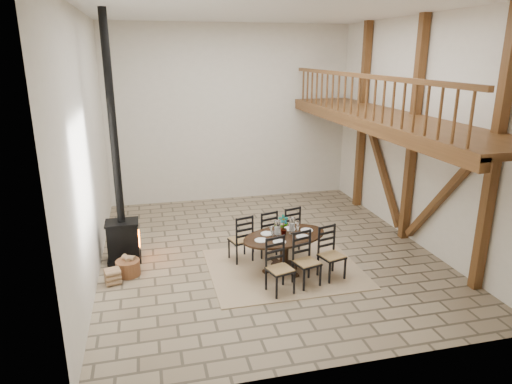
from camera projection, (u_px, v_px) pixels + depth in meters
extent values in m
plane|color=gray|center=(266.00, 251.00, 10.09)|extent=(8.00, 8.00, 0.00)
cube|color=silver|center=(231.00, 115.00, 13.08)|extent=(7.00, 0.02, 5.00)
cube|color=silver|center=(350.00, 196.00, 5.65)|extent=(7.00, 0.02, 5.00)
cube|color=silver|center=(87.00, 147.00, 8.57)|extent=(0.02, 8.00, 5.00)
cube|color=silver|center=(418.00, 133.00, 10.15)|extent=(0.02, 8.00, 5.00)
cube|color=white|center=(267.00, 9.00, 8.63)|extent=(7.00, 8.00, 0.02)
cube|color=brown|center=(495.00, 157.00, 7.80)|extent=(0.18, 0.18, 5.00)
cube|color=brown|center=(413.00, 133.00, 10.13)|extent=(0.18, 0.18, 5.00)
cube|color=brown|center=(362.00, 118.00, 12.45)|extent=(0.18, 0.18, 5.00)
cube|color=brown|center=(442.00, 196.00, 9.29)|extent=(0.14, 2.16, 2.54)
cube|color=brown|center=(382.00, 168.00, 11.61)|extent=(0.14, 2.16, 2.54)
cube|color=brown|center=(415.00, 119.00, 10.04)|extent=(0.20, 7.80, 0.20)
cube|color=brown|center=(387.00, 118.00, 9.87)|extent=(1.60, 7.80, 0.12)
cube|color=brown|center=(357.00, 124.00, 9.74)|extent=(0.18, 7.80, 0.22)
cube|color=brown|center=(360.00, 76.00, 9.45)|extent=(0.09, 7.60, 0.09)
cube|color=brown|center=(359.00, 96.00, 9.57)|extent=(0.06, 7.60, 0.86)
cube|color=tan|center=(284.00, 268.00, 9.26)|extent=(3.00, 2.50, 0.02)
ellipsoid|color=black|center=(285.00, 236.00, 9.06)|extent=(1.99, 1.50, 0.04)
cylinder|color=black|center=(284.00, 253.00, 9.16)|extent=(0.18, 0.18, 0.65)
cylinder|color=black|center=(284.00, 266.00, 9.25)|extent=(0.55, 0.55, 0.06)
cube|color=tan|center=(280.00, 269.00, 8.21)|extent=(0.52, 0.51, 0.04)
cube|color=black|center=(280.00, 282.00, 8.28)|extent=(0.50, 0.50, 0.45)
cube|color=black|center=(275.00, 252.00, 8.28)|extent=(0.37, 0.14, 0.58)
cube|color=tan|center=(307.00, 262.00, 8.48)|extent=(0.52, 0.51, 0.04)
cube|color=black|center=(306.00, 274.00, 8.55)|extent=(0.50, 0.50, 0.45)
cube|color=black|center=(302.00, 245.00, 8.55)|extent=(0.37, 0.14, 0.58)
cube|color=tan|center=(332.00, 256.00, 8.75)|extent=(0.52, 0.51, 0.04)
cube|color=black|center=(331.00, 267.00, 8.82)|extent=(0.50, 0.50, 0.45)
cube|color=black|center=(327.00, 239.00, 8.82)|extent=(0.37, 0.14, 0.58)
cube|color=tan|center=(241.00, 240.00, 9.51)|extent=(0.52, 0.51, 0.04)
cube|color=black|center=(241.00, 250.00, 9.58)|extent=(0.50, 0.50, 0.45)
cube|color=black|center=(245.00, 230.00, 9.27)|extent=(0.37, 0.14, 0.58)
cube|color=tan|center=(265.00, 234.00, 9.78)|extent=(0.52, 0.51, 0.04)
cube|color=black|center=(265.00, 245.00, 9.85)|extent=(0.50, 0.50, 0.45)
cube|color=black|center=(269.00, 225.00, 9.55)|extent=(0.37, 0.14, 0.58)
cube|color=tan|center=(288.00, 230.00, 10.05)|extent=(0.52, 0.51, 0.04)
cube|color=black|center=(288.00, 240.00, 10.12)|extent=(0.50, 0.50, 0.45)
cube|color=black|center=(293.00, 221.00, 9.82)|extent=(0.37, 0.14, 0.58)
cube|color=white|center=(285.00, 235.00, 9.05)|extent=(1.50, 1.02, 0.01)
cube|color=white|center=(285.00, 231.00, 9.03)|extent=(0.92, 0.51, 0.18)
cylinder|color=white|center=(277.00, 229.00, 8.92)|extent=(0.12, 0.12, 0.34)
cylinder|color=white|center=(292.00, 226.00, 9.08)|extent=(0.12, 0.12, 0.34)
cylinder|color=silver|center=(277.00, 233.00, 8.95)|extent=(0.06, 0.06, 0.16)
cylinder|color=silver|center=(292.00, 230.00, 9.11)|extent=(0.06, 0.06, 0.16)
imported|color=#4C723F|center=(283.00, 225.00, 9.03)|extent=(0.25, 0.20, 0.41)
cube|color=black|center=(125.00, 258.00, 9.63)|extent=(0.68, 0.52, 0.10)
cube|color=black|center=(123.00, 240.00, 9.51)|extent=(0.63, 0.47, 0.73)
cube|color=#FF590C|center=(139.00, 238.00, 9.58)|extent=(0.02, 0.29, 0.29)
cube|color=black|center=(122.00, 222.00, 9.39)|extent=(0.67, 0.51, 0.04)
cylinder|color=black|center=(112.00, 121.00, 8.78)|extent=(0.16, 0.16, 4.12)
cylinder|color=brown|center=(128.00, 268.00, 8.96)|extent=(0.47, 0.47, 0.31)
cube|color=tan|center=(127.00, 259.00, 8.91)|extent=(0.25, 0.25, 0.09)
cube|color=tan|center=(113.00, 276.00, 8.64)|extent=(0.34, 0.35, 0.29)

